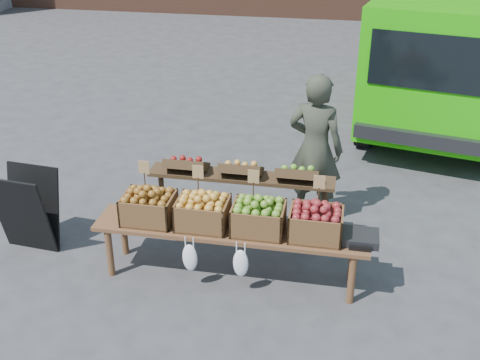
% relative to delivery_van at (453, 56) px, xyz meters
% --- Properties ---
extents(ground, '(80.00, 80.00, 0.00)m').
position_rel_delivery_van_xyz_m(ground, '(-2.12, -5.36, -1.09)').
color(ground, '#3E3E41').
extents(delivery_van, '(3.25, 5.25, 2.19)m').
position_rel_delivery_van_xyz_m(delivery_van, '(0.00, 0.00, 0.00)').
color(delivery_van, '#21B308').
rests_on(delivery_van, ground).
extents(vendor, '(0.73, 0.57, 1.76)m').
position_rel_delivery_van_xyz_m(vendor, '(-1.89, -3.56, -0.21)').
color(vendor, '#34382A').
rests_on(vendor, ground).
extents(chalkboard_sign, '(0.64, 0.39, 0.93)m').
position_rel_delivery_van_xyz_m(chalkboard_sign, '(-4.83, -4.80, -0.63)').
color(chalkboard_sign, black).
rests_on(chalkboard_sign, ground).
extents(back_table, '(2.10, 0.44, 1.04)m').
position_rel_delivery_van_xyz_m(back_table, '(-2.63, -4.21, -0.57)').
color(back_table, '#3C2A18').
rests_on(back_table, ground).
extents(display_bench, '(2.70, 0.56, 0.57)m').
position_rel_delivery_van_xyz_m(display_bench, '(-2.60, -4.93, -0.81)').
color(display_bench, brown).
rests_on(display_bench, ground).
extents(crate_golden_apples, '(0.50, 0.40, 0.28)m').
position_rel_delivery_van_xyz_m(crate_golden_apples, '(-3.42, -4.93, -0.38)').
color(crate_golden_apples, olive).
rests_on(crate_golden_apples, display_bench).
extents(crate_russet_pears, '(0.50, 0.40, 0.28)m').
position_rel_delivery_van_xyz_m(crate_russet_pears, '(-2.87, -4.93, -0.38)').
color(crate_russet_pears, gold).
rests_on(crate_russet_pears, display_bench).
extents(crate_red_apples, '(0.50, 0.40, 0.28)m').
position_rel_delivery_van_xyz_m(crate_red_apples, '(-2.32, -4.93, -0.38)').
color(crate_red_apples, '#4F851F').
rests_on(crate_red_apples, display_bench).
extents(crate_green_apples, '(0.50, 0.40, 0.28)m').
position_rel_delivery_van_xyz_m(crate_green_apples, '(-1.77, -4.93, -0.38)').
color(crate_green_apples, maroon).
rests_on(crate_green_apples, display_bench).
extents(weighing_scale, '(0.34, 0.30, 0.08)m').
position_rel_delivery_van_xyz_m(weighing_scale, '(-1.35, -4.93, -0.48)').
color(weighing_scale, black).
rests_on(weighing_scale, display_bench).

